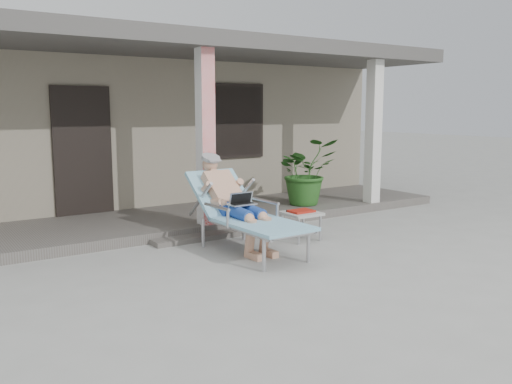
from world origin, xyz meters
TOP-DOWN VIEW (x-y plane):
  - ground at (0.00, 0.00)m, footprint 60.00×60.00m
  - house at (0.00, 6.50)m, footprint 10.40×5.40m
  - porch_deck at (0.00, 3.00)m, footprint 10.00×2.00m
  - porch_overhang at (0.00, 2.95)m, footprint 10.00×2.30m
  - porch_step at (0.00, 1.85)m, footprint 2.00×0.30m
  - lounger at (-0.08, 1.08)m, footprint 0.85×2.11m
  - side_table at (0.94, 1.03)m, footprint 0.49×0.49m
  - potted_palm at (2.33, 2.66)m, footprint 1.28×1.17m

SIDE VIEW (x-z plane):
  - ground at x=0.00m, z-range 0.00..0.00m
  - porch_step at x=0.00m, z-range 0.00..0.07m
  - porch_deck at x=0.00m, z-range 0.00..0.15m
  - side_table at x=0.94m, z-range 0.15..0.59m
  - potted_palm at x=2.33m, z-range 0.15..1.36m
  - lounger at x=-0.08m, z-range 0.16..1.51m
  - house at x=0.00m, z-range 0.02..3.32m
  - porch_overhang at x=0.00m, z-range 1.36..4.21m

